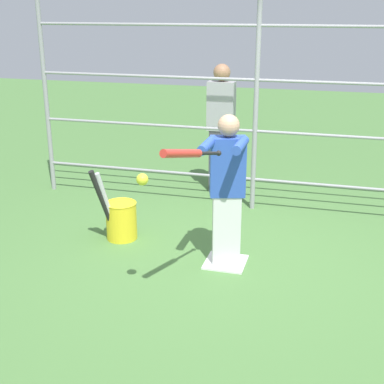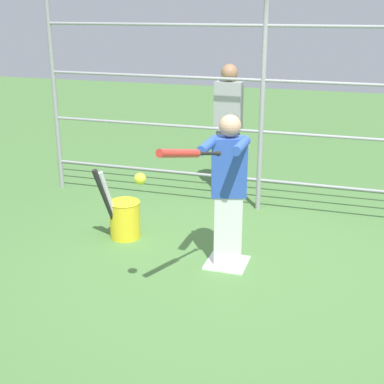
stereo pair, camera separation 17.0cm
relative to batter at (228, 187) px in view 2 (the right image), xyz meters
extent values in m
plane|color=#4C7A3D|center=(0.00, -0.02, -0.81)|extent=(24.00, 24.00, 0.00)
cube|color=white|center=(0.00, -0.02, -0.80)|extent=(0.40, 0.40, 0.02)
cylinder|color=#939399|center=(0.00, -1.62, 0.49)|extent=(0.06, 0.06, 2.61)
cylinder|color=#939399|center=(2.81, -1.62, 0.49)|extent=(0.06, 0.06, 2.61)
cylinder|color=#939399|center=(0.00, -1.62, -0.43)|extent=(5.61, 0.04, 0.04)
cylinder|color=#939399|center=(0.00, -1.62, 0.19)|extent=(5.61, 0.04, 0.04)
cylinder|color=#939399|center=(0.00, -1.62, 0.80)|extent=(5.61, 0.04, 0.04)
cylinder|color=#939399|center=(0.00, -1.62, 1.41)|extent=(5.61, 0.04, 0.04)
cube|color=silver|center=(0.00, -0.02, -0.45)|extent=(0.30, 0.24, 0.72)
cube|color=#2D51B7|center=(0.00, -0.02, 0.20)|extent=(0.37, 0.27, 0.57)
sphere|color=tan|center=(0.00, -0.02, 0.59)|extent=(0.20, 0.20, 0.20)
cylinder|color=#2D51B7|center=(-0.14, 0.14, 0.45)|extent=(0.09, 0.40, 0.09)
cylinder|color=#2D51B7|center=(0.14, 0.23, 0.45)|extent=(0.09, 0.40, 0.09)
sphere|color=black|center=(0.00, 0.39, 0.43)|extent=(0.05, 0.05, 0.05)
cylinder|color=black|center=(0.05, 0.55, 0.47)|extent=(0.12, 0.33, 0.10)
cylinder|color=red|center=(0.16, 0.94, 0.56)|extent=(0.21, 0.51, 0.18)
sphere|color=yellow|center=(0.48, 0.98, 0.34)|extent=(0.10, 0.10, 0.10)
cylinder|color=yellow|center=(1.23, -0.31, -0.60)|extent=(0.33, 0.33, 0.41)
torus|color=yellow|center=(1.23, -0.31, -0.40)|extent=(0.35, 0.35, 0.01)
cylinder|color=#B2B2B7|center=(1.33, -0.16, -0.39)|extent=(0.20, 0.25, 0.78)
cylinder|color=black|center=(1.35, -0.14, -0.37)|extent=(0.24, 0.30, 0.82)
cube|color=#3F3F47|center=(0.55, -2.18, -0.38)|extent=(0.29, 0.18, 0.86)
cube|color=#99999E|center=(0.55, -2.18, 0.37)|extent=(0.36, 0.20, 0.64)
sphere|color=#9E7051|center=(0.55, -2.18, 0.81)|extent=(0.22, 0.22, 0.22)
camera|label=1|loc=(-0.96, 4.71, 1.62)|focal=50.00mm
camera|label=2|loc=(-1.12, 4.66, 1.62)|focal=50.00mm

